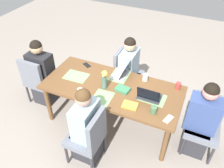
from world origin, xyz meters
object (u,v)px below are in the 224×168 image
Objects in this scene: book_red_cover at (123,89)px; book_blue_cover at (130,105)px; chair_far_left_mid at (125,71)px; person_head_left_right_near at (43,76)px; person_far_left_mid at (128,73)px; flower_vase at (104,79)px; phone_black at (87,65)px; laptop_head_right_left_far at (149,96)px; coffee_mug_near_right at (80,92)px; phone_silver at (168,119)px; dining_table at (112,91)px; chair_head_right_left_far at (205,122)px; coffee_mug_centre_right at (178,86)px; coffee_mug_near_left at (154,110)px; chair_head_left_right_near at (38,79)px; person_near_left_near at (86,129)px; coffee_mug_centre_left at (145,77)px; person_head_right_left_far at (200,123)px; laptop_far_left_mid at (122,73)px; chair_near_left_near at (89,136)px.

book_red_cover is 0.33m from book_blue_cover.
chair_far_left_mid is 1.42m from person_head_left_right_near.
person_far_left_mid reaches higher than flower_vase.
phone_black is at bearing 142.49° from flower_vase.
laptop_head_right_left_far is 0.95m from coffee_mug_near_right.
chair_far_left_mid is 6.00× the size of phone_silver.
dining_table is at bearing 140.71° from book_blue_cover.
coffee_mug_centre_right is (-0.46, 0.26, 0.28)m from chair_head_right_left_far.
book_blue_cover is 0.52m from phone_silver.
coffee_mug_near_left reaches higher than phone_black.
chair_head_right_left_far is 0.63m from phone_silver.
flower_vase is (1.26, 0.01, 0.39)m from chair_head_left_right_near.
book_blue_cover is 1.33× the size of phone_black.
coffee_mug_centre_left is (0.43, 1.05, 0.26)m from person_near_left_near.
chair_head_left_right_near is at bearing -150.60° from person_far_left_mid.
laptop_head_right_left_far is at bearing 49.04° from book_blue_cover.
person_far_left_mid is 0.83m from flower_vase.
coffee_mug_centre_left is at bearing 159.62° from person_head_right_left_far.
coffee_mug_near_left is at bearing -106.59° from coffee_mug_centre_right.
person_near_left_near is at bearing -149.03° from coffee_mug_near_left.
coffee_mug_near_left is 1.02m from coffee_mug_near_right.
coffee_mug_centre_right is (0.96, -0.39, 0.28)m from chair_far_left_mid.
coffee_mug_near_left is (0.70, -0.94, 0.25)m from person_far_left_mid.
laptop_far_left_mid is at bearing 73.81° from phone_silver.
chair_head_right_left_far is at bearing -15.11° from coffee_mug_centre_left.
person_head_right_left_far is 1.93m from phone_black.
laptop_far_left_mid is at bearing 85.94° from dining_table.
flower_vase is at bearing 50.02° from coffee_mug_near_right.
phone_black is at bearing 178.10° from laptop_far_left_mid.
book_red_cover reaches higher than dining_table.
chair_head_right_left_far is 0.83m from laptop_head_right_left_far.
chair_head_left_right_near is 2.27m from phone_silver.
chair_near_left_near is 1.02m from phone_silver.
person_head_left_right_near reaches higher than book_red_cover.
person_near_left_near reaches higher than chair_head_right_left_far.
chair_near_left_near is 1.11m from laptop_far_left_mid.
flower_vase reaches higher than phone_silver.
chair_near_left_near is 6.00× the size of phone_black.
book_red_cover reaches higher than book_blue_cover.
person_far_left_mid is (-0.00, 0.68, -0.13)m from dining_table.
laptop_far_left_mid is 2.13× the size of phone_black.
coffee_mug_centre_left is 0.54× the size of book_red_cover.
chair_far_left_mid is 0.75× the size of person_far_left_mid.
person_head_right_left_far reaches higher than chair_head_right_left_far.
flower_vase is at bearing 99.53° from chair_near_left_near.
person_far_left_mid is 3.73× the size of laptop_head_right_left_far.
chair_head_left_right_near is (-1.27, -0.82, 0.00)m from chair_far_left_mid.
book_blue_cover is at bearing -90.66° from coffee_mug_centre_left.
chair_near_left_near is 0.96m from laptop_head_right_left_far.
chair_far_left_mid reaches higher than coffee_mug_centre_right.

